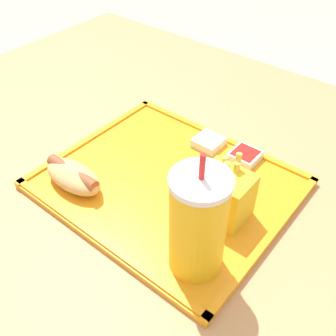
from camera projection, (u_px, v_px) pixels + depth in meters
dining_table at (183, 308)px, 0.89m from camera, size 1.45×1.05×0.71m
food_tray at (168, 183)px, 0.68m from camera, size 0.40×0.33×0.01m
soda_cup at (198, 224)px, 0.50m from camera, size 0.08×0.08×0.19m
hot_dog_far at (73, 176)px, 0.65m from camera, size 0.12×0.06×0.04m
fries_carton at (226, 193)px, 0.59m from camera, size 0.08×0.06×0.11m
sauce_cup_mayo at (209, 142)px, 0.74m from camera, size 0.05×0.05×0.02m
sauce_cup_ketchup at (245, 156)px, 0.71m from camera, size 0.05×0.05×0.02m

